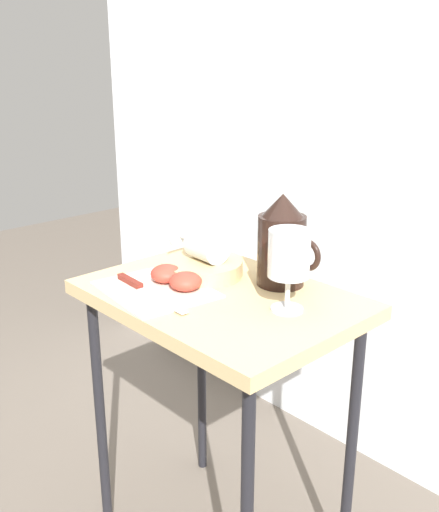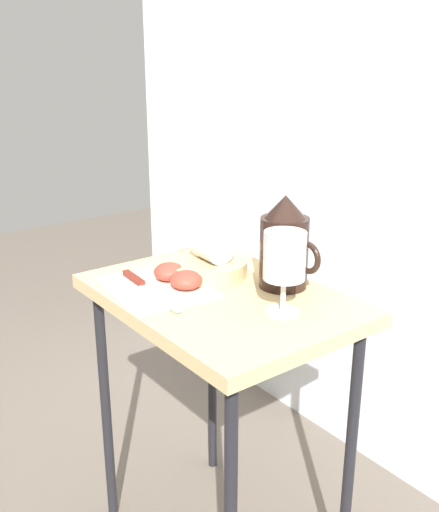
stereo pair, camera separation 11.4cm
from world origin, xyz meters
TOP-DOWN VIEW (x-y plane):
  - curtain_drape at (0.00, 0.56)m, footprint 2.40×0.03m
  - table at (0.00, 0.00)m, footprint 0.57×0.40m
  - linen_napkin at (-0.10, -0.09)m, footprint 0.26×0.22m
  - basket_tray at (-0.10, 0.04)m, footprint 0.18×0.18m
  - pitcher at (0.06, 0.13)m, footprint 0.15×0.10m
  - wine_glass_upright at (0.16, 0.03)m, footprint 0.08×0.08m
  - wine_glass_tipped_near at (-0.10, 0.05)m, footprint 0.15×0.08m
  - apple_half_left at (-0.11, -0.05)m, footprint 0.07×0.07m
  - apple_half_right at (-0.05, -0.05)m, footprint 0.07×0.07m
  - knife at (-0.12, -0.12)m, footprint 0.24×0.03m

SIDE VIEW (x-z plane):
  - table at x=0.00m, z-range 0.26..0.92m
  - linen_napkin at x=-0.10m, z-range 0.66..0.67m
  - knife at x=-0.12m, z-range 0.67..0.68m
  - basket_tray at x=-0.10m, z-range 0.66..0.70m
  - apple_half_left at x=-0.11m, z-range 0.67..0.71m
  - apple_half_right at x=-0.05m, z-range 0.67..0.71m
  - wine_glass_tipped_near at x=-0.10m, z-range 0.70..0.77m
  - pitcher at x=0.06m, z-range 0.65..0.84m
  - wine_glass_upright at x=0.16m, z-range 0.69..0.85m
  - curtain_drape at x=0.00m, z-range 0.00..2.24m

